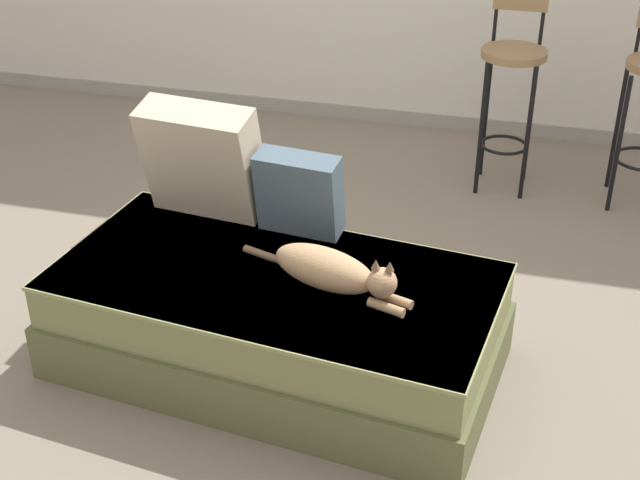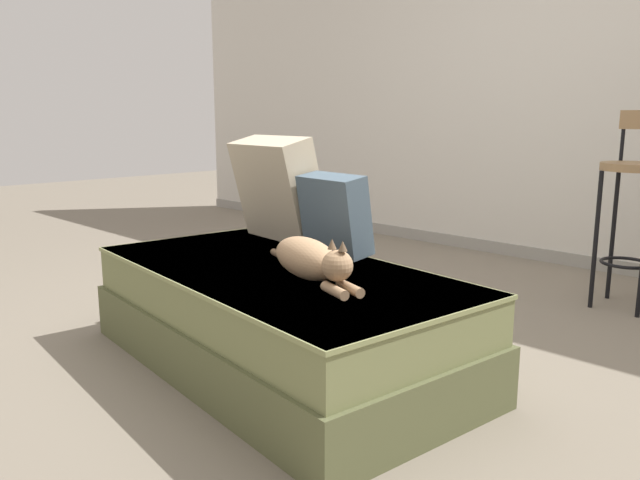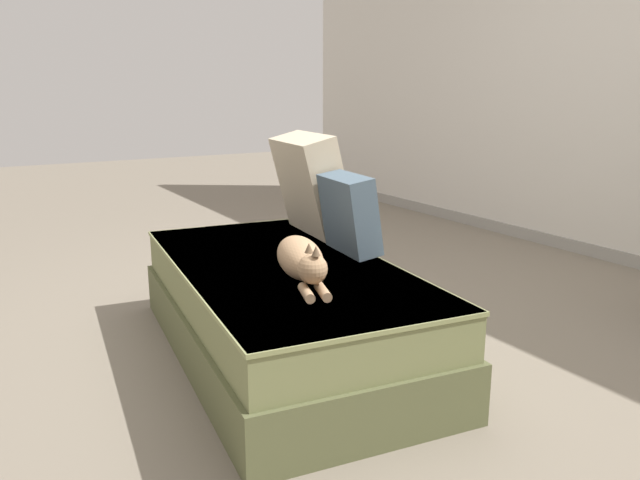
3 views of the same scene
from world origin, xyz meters
The scene contains 7 objects.
ground_plane centered at (0.00, 0.00, 0.00)m, with size 16.00×16.00×0.00m, color slate.
wall_baseboard_trim centered at (0.00, 2.20, 0.04)m, with size 8.00×0.02×0.09m, color gray.
couch centered at (0.00, -0.40, 0.21)m, with size 1.80×1.07×0.42m.
throw_pillow_corner centered at (-0.43, -0.01, 0.67)m, with size 0.51×0.34×0.51m.
throw_pillow_middle centered at (0.00, -0.06, 0.60)m, with size 0.36×0.21×0.36m.
cat centered at (0.23, -0.43, 0.49)m, with size 0.71×0.32×0.19m.
bar_stool_near_window centered at (0.72, 1.47, 0.64)m, with size 0.34×0.34×1.05m.
Camera 1 is at (0.90, -3.12, 2.22)m, focal length 50.00 mm.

